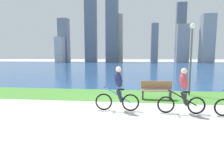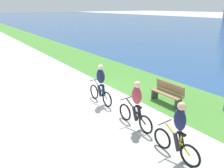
% 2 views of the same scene
% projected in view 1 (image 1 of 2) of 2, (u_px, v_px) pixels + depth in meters
% --- Properties ---
extents(ground_plane, '(300.00, 300.00, 0.00)m').
position_uv_depth(ground_plane, '(96.00, 112.00, 7.71)').
color(ground_plane, '#B2AFA8').
extents(grass_strip_bayside, '(120.00, 3.46, 0.01)m').
position_uv_depth(grass_strip_bayside, '(109.00, 95.00, 11.11)').
color(grass_strip_bayside, '#478433').
rests_on(grass_strip_bayside, ground).
extents(bay_water_surface, '(300.00, 67.75, 0.00)m').
position_uv_depth(bay_water_surface, '(132.00, 66.00, 46.09)').
color(bay_water_surface, navy).
rests_on(bay_water_surface, ground).
extents(cyclist_lead, '(1.70, 0.52, 1.70)m').
position_uv_depth(cyclist_lead, '(118.00, 89.00, 7.75)').
color(cyclist_lead, black).
rests_on(cyclist_lead, ground).
extents(cyclist_trailing, '(1.71, 0.52, 1.67)m').
position_uv_depth(cyclist_trailing, '(183.00, 91.00, 7.36)').
color(cyclist_trailing, black).
rests_on(cyclist_trailing, ground).
extents(bench_near_path, '(1.50, 0.47, 0.90)m').
position_uv_depth(bench_near_path, '(156.00, 90.00, 9.87)').
color(bench_near_path, olive).
rests_on(bench_near_path, ground).
extents(lamppost_tall, '(0.28, 0.28, 3.78)m').
position_uv_depth(lamppost_tall, '(191.00, 49.00, 10.66)').
color(lamppost_tall, '#595960').
rests_on(lamppost_tall, ground).
extents(city_skyline_far_shore, '(52.79, 10.44, 24.37)m').
position_uv_depth(city_skyline_far_shore, '(131.00, 36.00, 71.06)').
color(city_skyline_far_shore, '#B7B7BC').
rests_on(city_skyline_far_shore, ground).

